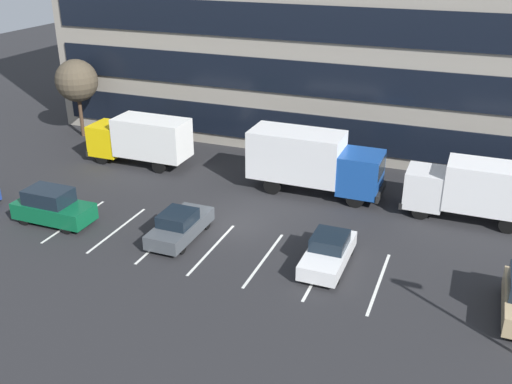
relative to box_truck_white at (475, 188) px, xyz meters
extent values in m
plane|color=#262628|center=(-11.90, -5.32, -1.87)|extent=(120.00, 120.00, 0.00)
cube|color=black|center=(-11.90, 5.98, 0.11)|extent=(38.38, 0.16, 2.30)
cube|color=black|center=(-11.90, 5.98, 3.71)|extent=(38.38, 0.16, 2.30)
cube|color=black|center=(-11.90, 5.98, 7.31)|extent=(38.38, 0.16, 2.30)
cube|color=silver|center=(-20.30, -8.27, -1.87)|extent=(0.14, 5.40, 0.01)
cube|color=silver|center=(-17.50, -8.27, -1.87)|extent=(0.14, 5.40, 0.01)
cube|color=silver|center=(-14.70, -8.27, -1.87)|extent=(0.14, 5.40, 0.01)
cube|color=silver|center=(-11.90, -8.27, -1.87)|extent=(0.14, 5.40, 0.01)
cube|color=silver|center=(-9.10, -8.27, -1.87)|extent=(0.14, 5.40, 0.01)
cube|color=silver|center=(-6.30, -8.27, -1.87)|extent=(0.14, 5.40, 0.01)
cube|color=silver|center=(-3.50, -8.27, -1.87)|extent=(0.14, 5.40, 0.01)
cube|color=white|center=(-2.61, 0.00, -0.35)|extent=(2.09, 2.28, 2.09)
cube|color=black|center=(-3.63, 0.00, 0.07)|extent=(0.06, 1.91, 0.92)
cube|color=white|center=(0.91, 0.00, 0.17)|extent=(4.94, 2.37, 2.56)
cube|color=black|center=(-3.70, 0.00, -1.25)|extent=(0.19, 2.28, 0.38)
cylinder|color=black|center=(-2.61, -0.98, -1.40)|extent=(0.95, 0.28, 0.95)
cylinder|color=black|center=(-2.61, 0.98, -1.40)|extent=(0.95, 0.28, 0.95)
cylinder|color=black|center=(1.89, -0.98, -1.40)|extent=(0.95, 0.28, 0.95)
cylinder|color=black|center=(1.89, 0.98, -1.40)|extent=(0.95, 0.28, 0.95)
cube|color=yellow|center=(-23.97, 0.55, -0.35)|extent=(2.08, 2.27, 2.08)
cube|color=black|center=(-25.00, 0.55, 0.06)|extent=(0.06, 1.91, 0.92)
cube|color=white|center=(-20.47, 0.55, 0.17)|extent=(4.93, 2.37, 2.56)
cube|color=black|center=(-25.06, 0.55, -1.25)|extent=(0.19, 2.27, 0.38)
cylinder|color=black|center=(-23.97, -0.43, -1.40)|extent=(0.95, 0.28, 0.95)
cylinder|color=black|center=(-23.97, 1.52, -1.40)|extent=(0.95, 0.28, 0.95)
cylinder|color=black|center=(-19.48, -0.43, -1.40)|extent=(0.95, 0.28, 0.95)
cylinder|color=black|center=(-19.48, 1.52, -1.40)|extent=(0.95, 0.28, 0.95)
cube|color=#194799|center=(-6.31, 0.30, -0.15)|extent=(2.36, 2.57, 2.36)
cube|color=black|center=(-5.15, 0.30, 0.32)|extent=(0.06, 2.16, 1.04)
cube|color=white|center=(-10.28, 0.30, 0.44)|extent=(5.58, 2.68, 2.90)
cube|color=black|center=(-5.07, 0.30, -1.17)|extent=(0.21, 2.57, 0.43)
cylinder|color=black|center=(-6.31, 1.41, -1.33)|extent=(1.07, 0.32, 1.07)
cylinder|color=black|center=(-6.31, -0.81, -1.33)|extent=(1.07, 0.32, 1.07)
cylinder|color=black|center=(-11.39, 1.41, -1.33)|extent=(1.07, 0.32, 1.07)
cylinder|color=black|center=(-11.39, -0.81, -1.33)|extent=(1.07, 0.32, 1.07)
cube|color=#474C51|center=(-13.91, -7.81, -1.27)|extent=(1.83, 4.37, 0.71)
cube|color=black|center=(-13.91, -8.02, -0.61)|extent=(1.61, 1.84, 0.61)
cylinder|color=black|center=(-14.70, -6.41, -1.57)|extent=(0.22, 0.61, 0.61)
cylinder|color=black|center=(-13.12, -6.41, -1.57)|extent=(0.22, 0.61, 0.61)
cylinder|color=black|center=(-14.70, -9.21, -1.57)|extent=(0.22, 0.61, 0.61)
cylinder|color=black|center=(-13.12, -9.21, -1.57)|extent=(0.22, 0.61, 0.61)
cylinder|color=black|center=(1.76, -9.99, -1.56)|extent=(0.20, 0.62, 0.62)
cylinder|color=black|center=(1.76, -7.32, -1.56)|extent=(0.20, 0.62, 0.62)
cube|color=white|center=(-6.08, -7.68, -1.28)|extent=(1.81, 4.33, 0.71)
cube|color=black|center=(-6.08, -7.46, -0.62)|extent=(1.60, 1.82, 0.60)
cylinder|color=black|center=(-5.29, -9.06, -1.57)|extent=(0.22, 0.60, 0.60)
cylinder|color=black|center=(-6.87, -9.06, -1.57)|extent=(0.22, 0.60, 0.60)
cylinder|color=black|center=(-5.29, -6.29, -1.57)|extent=(0.22, 0.60, 0.60)
cylinder|color=black|center=(-6.87, -6.29, -1.57)|extent=(0.22, 0.60, 0.60)
cube|color=#0C5933|center=(-21.12, -8.81, -1.15)|extent=(4.37, 1.85, 0.90)
cube|color=black|center=(-21.34, -8.81, -0.30)|extent=(2.40, 1.63, 0.81)
cylinder|color=black|center=(-19.72, -8.00, -1.55)|extent=(0.65, 0.21, 0.65)
cylinder|color=black|center=(-19.72, -9.62, -1.55)|extent=(0.65, 0.21, 0.65)
cylinder|color=black|center=(-22.52, -8.00, -1.55)|extent=(0.65, 0.21, 0.65)
cylinder|color=black|center=(-22.52, -9.62, -1.55)|extent=(0.65, 0.21, 0.65)
cylinder|color=#473323|center=(-28.90, 4.06, -0.31)|extent=(0.28, 0.28, 3.12)
sphere|color=#4C4233|center=(-28.90, 4.06, 2.49)|extent=(3.17, 3.17, 3.17)
camera|label=1|loc=(-0.52, -31.05, 12.70)|focal=40.62mm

